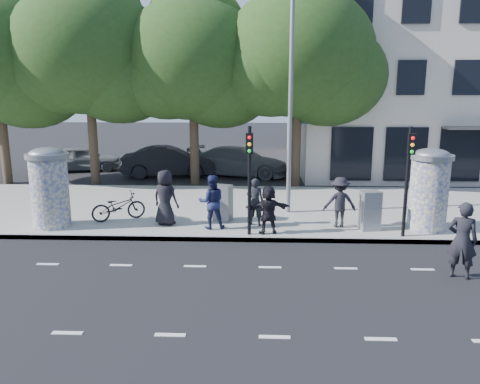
{
  "coord_description": "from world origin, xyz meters",
  "views": [
    {
      "loc": [
        -0.34,
        -10.32,
        4.58
      ],
      "look_at": [
        -0.88,
        3.5,
        1.59
      ],
      "focal_mm": 35.0,
      "sensor_mm": 36.0,
      "label": 1
    }
  ],
  "objects_px": {
    "street_lamp": "(291,85)",
    "ped_b": "(255,202)",
    "ped_c": "(212,202)",
    "car_left": "(83,159)",
    "ped_a": "(165,197)",
    "cabinet_left": "(223,203)",
    "ad_column_left": "(49,186)",
    "car_right": "(239,161)",
    "bicycle": "(119,207)",
    "man_road": "(462,240)",
    "traffic_pole_far": "(408,171)",
    "cabinet_right": "(370,211)",
    "ped_d": "(340,202)",
    "traffic_pole_near": "(249,170)",
    "ped_f": "(268,210)",
    "ad_column_right": "(429,187)",
    "car_mid": "(169,161)"
  },
  "relations": [
    {
      "from": "ad_column_left",
      "to": "cabinet_right",
      "type": "height_order",
      "value": "ad_column_left"
    },
    {
      "from": "ped_a",
      "to": "cabinet_left",
      "type": "xyz_separation_m",
      "value": [
        1.89,
        0.55,
        -0.31
      ]
    },
    {
      "from": "traffic_pole_far",
      "to": "bicycle",
      "type": "height_order",
      "value": "traffic_pole_far"
    },
    {
      "from": "man_road",
      "to": "ad_column_left",
      "type": "bearing_deg",
      "value": 4.17
    },
    {
      "from": "ped_a",
      "to": "ped_f",
      "type": "bearing_deg",
      "value": -171.54
    },
    {
      "from": "ped_a",
      "to": "car_left",
      "type": "distance_m",
      "value": 13.57
    },
    {
      "from": "street_lamp",
      "to": "ped_b",
      "type": "relative_size",
      "value": 4.95
    },
    {
      "from": "ad_column_right",
      "to": "cabinet_right",
      "type": "bearing_deg",
      "value": -173.94
    },
    {
      "from": "ped_b",
      "to": "ped_c",
      "type": "distance_m",
      "value": 1.48
    },
    {
      "from": "cabinet_left",
      "to": "car_right",
      "type": "xyz_separation_m",
      "value": [
        0.18,
        9.75,
        0.02
      ]
    },
    {
      "from": "cabinet_right",
      "to": "car_mid",
      "type": "relative_size",
      "value": 0.26
    },
    {
      "from": "cabinet_right",
      "to": "cabinet_left",
      "type": "bearing_deg",
      "value": 158.49
    },
    {
      "from": "ad_column_left",
      "to": "ped_c",
      "type": "xyz_separation_m",
      "value": [
        5.36,
        -0.02,
        -0.5
      ]
    },
    {
      "from": "ad_column_left",
      "to": "car_left",
      "type": "relative_size",
      "value": 0.62
    },
    {
      "from": "ped_a",
      "to": "cabinet_right",
      "type": "bearing_deg",
      "value": -160.12
    },
    {
      "from": "street_lamp",
      "to": "ped_f",
      "type": "bearing_deg",
      "value": -106.74
    },
    {
      "from": "traffic_pole_far",
      "to": "cabinet_right",
      "type": "height_order",
      "value": "traffic_pole_far"
    },
    {
      "from": "cabinet_left",
      "to": "car_left",
      "type": "xyz_separation_m",
      "value": [
        -9.0,
        11.01,
        -0.05
      ]
    },
    {
      "from": "street_lamp",
      "to": "cabinet_left",
      "type": "bearing_deg",
      "value": -152.67
    },
    {
      "from": "ad_column_right",
      "to": "ped_c",
      "type": "bearing_deg",
      "value": -178.25
    },
    {
      "from": "traffic_pole_near",
      "to": "ped_f",
      "type": "xyz_separation_m",
      "value": [
        0.6,
        0.18,
        -1.3
      ]
    },
    {
      "from": "traffic_pole_near",
      "to": "street_lamp",
      "type": "distance_m",
      "value": 4.07
    },
    {
      "from": "traffic_pole_far",
      "to": "car_left",
      "type": "xyz_separation_m",
      "value": [
        -14.76,
        12.63,
        -1.51
      ]
    },
    {
      "from": "street_lamp",
      "to": "man_road",
      "type": "height_order",
      "value": "street_lamp"
    },
    {
      "from": "street_lamp",
      "to": "traffic_pole_far",
      "type": "bearing_deg",
      "value": -39.88
    },
    {
      "from": "ped_c",
      "to": "car_mid",
      "type": "height_order",
      "value": "ped_c"
    },
    {
      "from": "ped_c",
      "to": "car_left",
      "type": "height_order",
      "value": "ped_c"
    },
    {
      "from": "ad_column_left",
      "to": "man_road",
      "type": "relative_size",
      "value": 1.36
    },
    {
      "from": "ped_c",
      "to": "cabinet_left",
      "type": "height_order",
      "value": "ped_c"
    },
    {
      "from": "ad_column_left",
      "to": "ped_f",
      "type": "height_order",
      "value": "ad_column_left"
    },
    {
      "from": "traffic_pole_near",
      "to": "ped_b",
      "type": "height_order",
      "value": "traffic_pole_near"
    },
    {
      "from": "ped_b",
      "to": "man_road",
      "type": "xyz_separation_m",
      "value": [
        5.15,
        -3.99,
        0.02
      ]
    },
    {
      "from": "ped_c",
      "to": "cabinet_right",
      "type": "xyz_separation_m",
      "value": [
        5.15,
        0.01,
        -0.25
      ]
    },
    {
      "from": "ped_d",
      "to": "ped_f",
      "type": "distance_m",
      "value": 2.51
    },
    {
      "from": "ped_d",
      "to": "car_mid",
      "type": "xyz_separation_m",
      "value": [
        -7.56,
        9.98,
        -0.16
      ]
    },
    {
      "from": "bicycle",
      "to": "car_left",
      "type": "bearing_deg",
      "value": -3.45
    },
    {
      "from": "man_road",
      "to": "bicycle",
      "type": "relative_size",
      "value": 1.05
    },
    {
      "from": "street_lamp",
      "to": "car_right",
      "type": "distance_m",
      "value": 9.67
    },
    {
      "from": "street_lamp",
      "to": "ped_c",
      "type": "relative_size",
      "value": 4.49
    },
    {
      "from": "cabinet_left",
      "to": "cabinet_right",
      "type": "height_order",
      "value": "cabinet_right"
    },
    {
      "from": "traffic_pole_near",
      "to": "man_road",
      "type": "relative_size",
      "value": 1.75
    },
    {
      "from": "ped_c",
      "to": "ped_d",
      "type": "height_order",
      "value": "ped_c"
    },
    {
      "from": "street_lamp",
      "to": "ped_f",
      "type": "xyz_separation_m",
      "value": [
        -0.8,
        -2.66,
        -3.87
      ]
    },
    {
      "from": "ped_a",
      "to": "ped_f",
      "type": "height_order",
      "value": "ped_a"
    },
    {
      "from": "ped_f",
      "to": "ped_d",
      "type": "bearing_deg",
      "value": -170.61
    },
    {
      "from": "ped_a",
      "to": "ped_c",
      "type": "relative_size",
      "value": 1.05
    },
    {
      "from": "traffic_pole_far",
      "to": "man_road",
      "type": "distance_m",
      "value": 3.18
    },
    {
      "from": "ped_b",
      "to": "car_left",
      "type": "distance_m",
      "value": 15.34
    },
    {
      "from": "car_mid",
      "to": "ped_f",
      "type": "bearing_deg",
      "value": -161.37
    },
    {
      "from": "ped_a",
      "to": "bicycle",
      "type": "relative_size",
      "value": 1.01
    }
  ]
}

